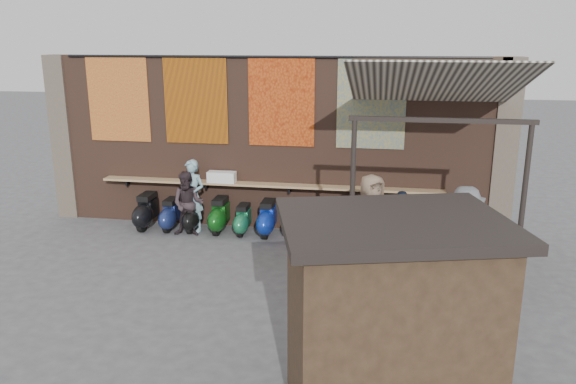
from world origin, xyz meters
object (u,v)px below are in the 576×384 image
object	(u,v)px
scooter_stool_0	(146,212)
scooter_stool_4	(243,220)
shelf_box	(222,177)
diner_left	(193,196)
scooter_stool_5	(267,219)
market_stall	(389,326)
scooter_stool_6	(293,221)
scooter_stool_7	(322,222)
scooter_stool_9	(373,224)
shopper_tan	(371,219)
diner_right	(188,204)
shopper_navy	(401,228)
scooter_stool_3	(220,215)
scooter_stool_8	(346,222)
shopper_grey	(463,235)
scooter_stool_1	(171,215)
scooter_stool_2	(193,216)

from	to	relation	value
scooter_stool_0	scooter_stool_4	distance (m)	2.35
shelf_box	diner_left	world-z (taller)	diner_left
scooter_stool_5	market_stall	xyz separation A→B (m)	(2.67, -6.06, 0.78)
scooter_stool_5	scooter_stool_6	bearing A→B (deg)	-0.05
scooter_stool_7	scooter_stool_9	bearing A→B (deg)	-2.82
shopper_tan	scooter_stool_7	bearing A→B (deg)	94.88
diner_right	shopper_navy	bearing A→B (deg)	-16.37
scooter_stool_3	diner_left	bearing A→B (deg)	-178.37
scooter_stool_8	shopper_grey	distance (m)	3.04
scooter_stool_6	shopper_navy	bearing A→B (deg)	-28.46
shelf_box	shopper_grey	bearing A→B (deg)	-23.61
scooter_stool_3	scooter_stool_6	distance (m)	1.75
scooter_stool_0	scooter_stool_5	size ratio (longest dim) A/B	1.04
diner_right	scooter_stool_1	bearing A→B (deg)	146.37
market_stall	scooter_stool_9	bearing A→B (deg)	77.68
scooter_stool_5	shopper_grey	world-z (taller)	shopper_grey
scooter_stool_1	scooter_stool_3	world-z (taller)	scooter_stool_3
scooter_stool_8	shopper_navy	world-z (taller)	shopper_navy
scooter_stool_0	scooter_stool_1	bearing A→B (deg)	0.08
scooter_stool_0	scooter_stool_9	distance (m)	5.32
scooter_stool_3	diner_left	world-z (taller)	diner_left
scooter_stool_1	scooter_stool_8	xyz separation A→B (m)	(4.12, 0.05, 0.02)
scooter_stool_9	market_stall	size ratio (longest dim) A/B	0.37
scooter_stool_8	market_stall	world-z (taller)	market_stall
scooter_stool_3	scooter_stool_7	size ratio (longest dim) A/B	1.07
scooter_stool_1	diner_right	size ratio (longest dim) A/B	0.52
market_stall	shopper_navy	bearing A→B (deg)	71.67
diner_left	market_stall	size ratio (longest dim) A/B	0.72
diner_left	scooter_stool_0	bearing A→B (deg)	-160.92
scooter_stool_0	scooter_stool_3	size ratio (longest dim) A/B	1.04
scooter_stool_8	diner_right	world-z (taller)	diner_right
scooter_stool_8	shopper_tan	world-z (taller)	shopper_tan
scooter_stool_0	scooter_stool_4	world-z (taller)	scooter_stool_0
scooter_stool_8	scooter_stool_5	bearing A→B (deg)	-178.06
scooter_stool_6	market_stall	distance (m)	6.45
scooter_stool_7	scooter_stool_2	bearing A→B (deg)	-179.80
shelf_box	scooter_stool_9	distance (m)	3.65
scooter_stool_2	shopper_grey	size ratio (longest dim) A/B	0.41
scooter_stool_7	diner_left	bearing A→B (deg)	-179.60
scooter_stool_7	shopper_navy	size ratio (longest dim) A/B	0.52
scooter_stool_2	shopper_grey	world-z (taller)	shopper_grey
scooter_stool_4	scooter_stool_9	size ratio (longest dim) A/B	0.82
scooter_stool_2	scooter_stool_6	distance (m)	2.39
scooter_stool_3	market_stall	world-z (taller)	market_stall
scooter_stool_2	market_stall	size ratio (longest dim) A/B	0.32
diner_left	shopper_navy	xyz separation A→B (m)	(4.72, -1.30, -0.09)
shelf_box	scooter_stool_9	xyz separation A→B (m)	(3.54, -0.34, -0.84)
scooter_stool_7	scooter_stool_0	bearing A→B (deg)	-179.47
scooter_stool_5	diner_left	xyz separation A→B (m)	(-1.77, 0.03, 0.45)
scooter_stool_2	scooter_stool_3	distance (m)	0.64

